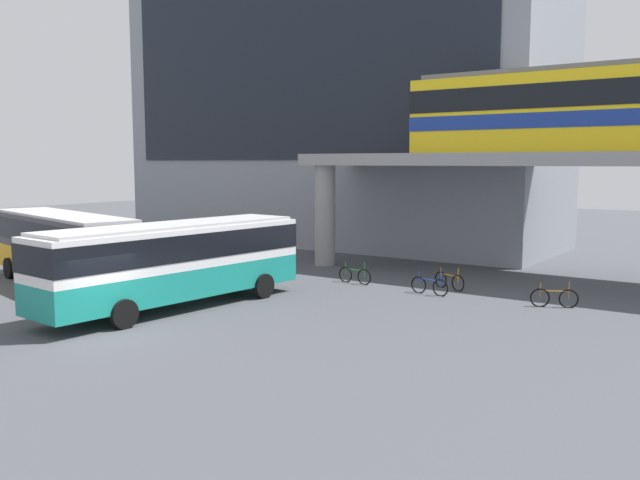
% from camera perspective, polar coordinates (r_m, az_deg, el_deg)
% --- Properties ---
extents(ground_plane, '(120.00, 120.00, 0.00)m').
position_cam_1_polar(ground_plane, '(29.96, -2.26, -3.99)').
color(ground_plane, '#47494F').
extents(station_building, '(29.97, 10.55, 20.94)m').
position_cam_1_polar(station_building, '(47.38, 1.38, 12.63)').
color(station_building, gray).
rests_on(station_building, ground_plane).
extents(bus_main, '(3.43, 11.21, 3.22)m').
position_cam_1_polar(bus_main, '(25.90, -12.28, -1.35)').
color(bus_main, teal).
rests_on(bus_main, ground_plane).
extents(bus_secondary, '(11.33, 4.96, 3.22)m').
position_cam_1_polar(bus_secondary, '(32.15, -20.92, -0.11)').
color(bus_secondary, orange).
rests_on(bus_secondary, ground_plane).
extents(bicycle_brown, '(1.65, 0.80, 1.04)m').
position_cam_1_polar(bicycle_brown, '(27.26, 19.21, -4.65)').
color(bicycle_brown, black).
rests_on(bicycle_brown, ground_plane).
extents(bicycle_orange, '(1.69, 0.70, 1.04)m').
position_cam_1_polar(bicycle_orange, '(29.88, 10.88, -3.43)').
color(bicycle_orange, black).
rests_on(bicycle_orange, ground_plane).
extents(bicycle_blue, '(1.79, 0.23, 1.04)m').
position_cam_1_polar(bicycle_blue, '(28.56, 9.24, -3.86)').
color(bicycle_blue, black).
rests_on(bicycle_blue, ground_plane).
extents(bicycle_green, '(1.79, 0.16, 1.04)m').
position_cam_1_polar(bicycle_green, '(30.81, 2.96, -3.01)').
color(bicycle_green, black).
rests_on(bicycle_green, ground_plane).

